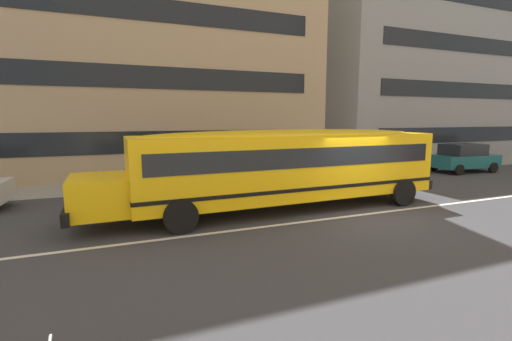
# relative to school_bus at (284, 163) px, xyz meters

# --- Properties ---
(ground_plane) EXTENTS (400.00, 400.00, 0.00)m
(ground_plane) POSITION_rel_school_bus_xyz_m (2.11, -1.58, -1.63)
(ground_plane) COLOR #38383D
(sidewalk_far) EXTENTS (120.00, 3.00, 0.01)m
(sidewalk_far) POSITION_rel_school_bus_xyz_m (2.11, 6.45, -1.62)
(sidewalk_far) COLOR gray
(sidewalk_far) RESTS_ON ground_plane
(lane_centreline) EXTENTS (110.00, 0.16, 0.01)m
(lane_centreline) POSITION_rel_school_bus_xyz_m (2.11, -1.58, -1.63)
(lane_centreline) COLOR silver
(lane_centreline) RESTS_ON ground_plane
(school_bus) EXTENTS (12.30, 2.92, 2.74)m
(school_bus) POSITION_rel_school_bus_xyz_m (0.00, 0.00, 0.00)
(school_bus) COLOR yellow
(school_bus) RESTS_ON ground_plane
(parked_car_teal_past_driveway) EXTENTS (3.97, 2.02, 1.64)m
(parked_car_teal_past_driveway) POSITION_rel_school_bus_xyz_m (13.54, 3.79, -0.78)
(parked_car_teal_past_driveway) COLOR #195B66
(parked_car_teal_past_driveway) RESTS_ON ground_plane
(apartment_block_far_left) EXTENTS (18.91, 10.18, 19.70)m
(apartment_block_far_left) POSITION_rel_school_bus_xyz_m (-2.74, 13.01, 8.22)
(apartment_block_far_left) COLOR tan
(apartment_block_far_left) RESTS_ON ground_plane
(apartment_block_far_centre) EXTENTS (21.87, 12.15, 13.30)m
(apartment_block_far_centre) POSITION_rel_school_bus_xyz_m (20.03, 14.00, 5.02)
(apartment_block_far_centre) COLOR gray
(apartment_block_far_centre) RESTS_ON ground_plane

